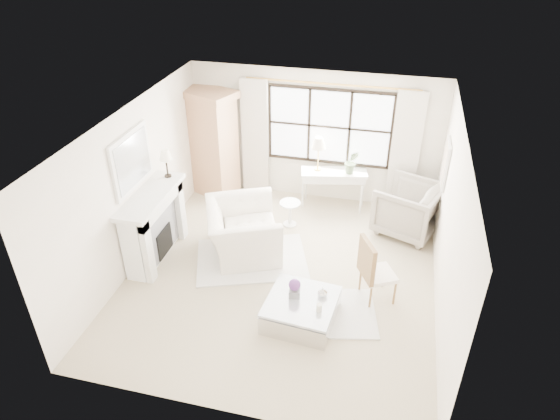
# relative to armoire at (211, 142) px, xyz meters

# --- Properties ---
(floor) EXTENTS (5.50, 5.50, 0.00)m
(floor) POSITION_rel_armoire_xyz_m (2.09, -2.44, -1.14)
(floor) COLOR #C1B08F
(floor) RESTS_ON ground
(ceiling) EXTENTS (5.50, 5.50, 0.00)m
(ceiling) POSITION_rel_armoire_xyz_m (2.09, -2.44, 1.56)
(ceiling) COLOR white
(ceiling) RESTS_ON ground
(wall_back) EXTENTS (5.00, 0.00, 5.00)m
(wall_back) POSITION_rel_armoire_xyz_m (2.09, 0.31, 0.21)
(wall_back) COLOR white
(wall_back) RESTS_ON ground
(wall_front) EXTENTS (5.00, 0.00, 5.00)m
(wall_front) POSITION_rel_armoire_xyz_m (2.09, -5.19, 0.21)
(wall_front) COLOR white
(wall_front) RESTS_ON ground
(wall_left) EXTENTS (0.00, 5.50, 5.50)m
(wall_left) POSITION_rel_armoire_xyz_m (-0.41, -2.44, 0.21)
(wall_left) COLOR white
(wall_left) RESTS_ON ground
(wall_right) EXTENTS (0.00, 5.50, 5.50)m
(wall_right) POSITION_rel_armoire_xyz_m (4.59, -2.44, 0.21)
(wall_right) COLOR white
(wall_right) RESTS_ON ground
(window_pane) EXTENTS (2.40, 0.02, 1.50)m
(window_pane) POSITION_rel_armoire_xyz_m (2.39, 0.29, 0.46)
(window_pane) COLOR white
(window_pane) RESTS_ON wall_back
(window_frame) EXTENTS (2.50, 0.04, 1.50)m
(window_frame) POSITION_rel_armoire_xyz_m (2.39, 0.28, 0.46)
(window_frame) COLOR black
(window_frame) RESTS_ON wall_back
(curtain_rod) EXTENTS (3.30, 0.04, 0.04)m
(curtain_rod) POSITION_rel_armoire_xyz_m (2.39, 0.23, 1.33)
(curtain_rod) COLOR #B7883F
(curtain_rod) RESTS_ON wall_back
(curtain_left) EXTENTS (0.55, 0.10, 2.47)m
(curtain_left) POSITION_rel_armoire_xyz_m (0.89, 0.21, 0.10)
(curtain_left) COLOR beige
(curtain_left) RESTS_ON ground
(curtain_right) EXTENTS (0.55, 0.10, 2.47)m
(curtain_right) POSITION_rel_armoire_xyz_m (3.89, 0.21, 0.10)
(curtain_right) COLOR beige
(curtain_right) RESTS_ON ground
(fireplace) EXTENTS (0.58, 1.66, 1.26)m
(fireplace) POSITION_rel_armoire_xyz_m (-0.18, -2.44, -0.49)
(fireplace) COLOR white
(fireplace) RESTS_ON ground
(mirror_frame) EXTENTS (0.05, 1.15, 0.95)m
(mirror_frame) POSITION_rel_armoire_xyz_m (-0.38, -2.44, 0.70)
(mirror_frame) COLOR white
(mirror_frame) RESTS_ON wall_left
(mirror_glass) EXTENTS (0.02, 1.00, 0.80)m
(mirror_glass) POSITION_rel_armoire_xyz_m (-0.35, -2.44, 0.70)
(mirror_glass) COLOR silver
(mirror_glass) RESTS_ON wall_left
(art_frame) EXTENTS (0.04, 0.62, 0.82)m
(art_frame) POSITION_rel_armoire_xyz_m (4.56, -0.74, 0.41)
(art_frame) COLOR silver
(art_frame) RESTS_ON wall_right
(art_canvas) EXTENTS (0.01, 0.52, 0.72)m
(art_canvas) POSITION_rel_armoire_xyz_m (4.54, -0.74, 0.41)
(art_canvas) COLOR #BEAB93
(art_canvas) RESTS_ON wall_right
(mantel_lamp) EXTENTS (0.22, 0.22, 0.51)m
(mantel_lamp) POSITION_rel_armoire_xyz_m (-0.11, -1.81, 0.51)
(mantel_lamp) COLOR black
(mantel_lamp) RESTS_ON fireplace
(armoire) EXTENTS (1.30, 1.06, 2.24)m
(armoire) POSITION_rel_armoire_xyz_m (0.00, 0.00, 0.00)
(armoire) COLOR tan
(armoire) RESTS_ON floor
(console_table) EXTENTS (1.36, 0.71, 0.80)m
(console_table) POSITION_rel_armoire_xyz_m (2.58, -0.02, -0.74)
(console_table) COLOR silver
(console_table) RESTS_ON floor
(console_lamp) EXTENTS (0.28, 0.28, 0.69)m
(console_lamp) POSITION_rel_armoire_xyz_m (2.25, -0.03, 0.22)
(console_lamp) COLOR #B5913F
(console_lamp) RESTS_ON console_table
(orchid_plant) EXTENTS (0.30, 0.26, 0.49)m
(orchid_plant) POSITION_rel_armoire_xyz_m (2.91, -0.03, -0.10)
(orchid_plant) COLOR #536A46
(orchid_plant) RESTS_ON console_table
(side_table) EXTENTS (0.40, 0.40, 0.51)m
(side_table) POSITION_rel_armoire_xyz_m (1.89, -0.93, -0.81)
(side_table) COLOR white
(side_table) RESTS_ON floor
(rug_left) EXTENTS (2.22, 1.89, 0.03)m
(rug_left) POSITION_rel_armoire_xyz_m (1.49, -2.18, -1.12)
(rug_left) COLOR silver
(rug_left) RESTS_ON floor
(rug_right) EXTENTS (1.64, 1.36, 0.03)m
(rug_right) POSITION_rel_armoire_xyz_m (3.00, -3.18, -1.13)
(rug_right) COLOR silver
(rug_right) RESTS_ON floor
(club_armchair) EXTENTS (1.66, 1.75, 0.90)m
(club_armchair) POSITION_rel_armoire_xyz_m (1.28, -1.97, -0.69)
(club_armchair) COLOR white
(club_armchair) RESTS_ON floor
(wingback_chair) EXTENTS (1.39, 1.37, 0.99)m
(wingback_chair) POSITION_rel_armoire_xyz_m (4.07, -0.60, -0.65)
(wingback_chair) COLOR gray
(wingback_chair) RESTS_ON floor
(french_chair) EXTENTS (0.65, 0.65, 1.08)m
(french_chair) POSITION_rel_armoire_xyz_m (3.66, -2.65, -0.83)
(french_chair) COLOR olive
(french_chair) RESTS_ON floor
(coffee_table) EXTENTS (1.08, 1.08, 0.38)m
(coffee_table) POSITION_rel_armoire_xyz_m (2.63, -3.41, -0.96)
(coffee_table) COLOR silver
(coffee_table) RESTS_ON floor
(planter_box) EXTENTS (0.19, 0.19, 0.12)m
(planter_box) POSITION_rel_armoire_xyz_m (2.51, -3.33, -0.70)
(planter_box) COLOR slate
(planter_box) RESTS_ON coffee_table
(planter_flowers) EXTENTS (0.18, 0.18, 0.18)m
(planter_flowers) POSITION_rel_armoire_xyz_m (2.51, -3.33, -0.55)
(planter_flowers) COLOR #64317B
(planter_flowers) RESTS_ON planter_box
(pillar_candle) EXTENTS (0.08, 0.08, 0.12)m
(pillar_candle) POSITION_rel_armoire_xyz_m (2.92, -3.56, -0.70)
(pillar_candle) COLOR beige
(pillar_candle) RESTS_ON coffee_table
(coffee_vase) EXTENTS (0.16, 0.16, 0.15)m
(coffee_vase) POSITION_rel_armoire_xyz_m (2.91, -3.24, -0.68)
(coffee_vase) COLOR silver
(coffee_vase) RESTS_ON coffee_table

